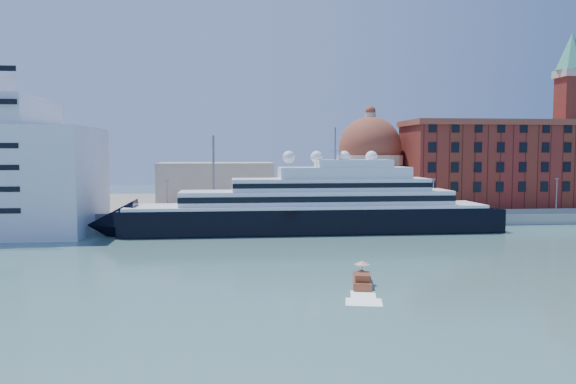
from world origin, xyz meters
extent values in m
plane|color=#365D5B|center=(0.00, 0.00, 0.00)|extent=(400.00, 400.00, 0.00)
cube|color=gray|center=(0.00, 34.00, 1.25)|extent=(180.00, 10.00, 2.50)
cube|color=slate|center=(0.00, 75.00, 1.00)|extent=(260.00, 72.00, 2.00)
cube|color=slate|center=(0.00, 29.50, 3.10)|extent=(180.00, 0.10, 1.20)
cube|color=black|center=(-0.34, 23.00, 2.15)|extent=(76.15, 11.72, 6.35)
cone|color=black|center=(-40.37, 23.00, 2.15)|extent=(9.76, 11.72, 11.72)
cube|color=black|center=(37.74, 23.00, 1.95)|extent=(5.86, 10.74, 5.86)
cube|color=white|center=(-0.34, 23.00, 5.57)|extent=(74.20, 11.91, 0.59)
cube|color=white|center=(1.61, 23.00, 7.32)|extent=(56.63, 9.76, 2.93)
cube|color=black|center=(1.61, 18.12, 7.32)|extent=(56.63, 0.15, 1.17)
cube|color=white|center=(4.54, 23.00, 10.06)|extent=(41.01, 8.79, 2.54)
cube|color=white|center=(7.47, 23.00, 12.50)|extent=(27.34, 7.81, 2.34)
cube|color=white|center=(9.42, 23.00, 14.45)|extent=(15.62, 6.83, 1.56)
cylinder|color=slate|center=(5.52, 23.00, 18.55)|extent=(0.29, 0.29, 6.83)
sphere|color=white|center=(-4.25, 23.00, 15.82)|extent=(2.54, 2.54, 2.54)
sphere|color=white|center=(1.61, 23.00, 15.82)|extent=(2.54, 2.54, 2.54)
sphere|color=white|center=(7.47, 23.00, 15.82)|extent=(2.54, 2.54, 2.54)
sphere|color=white|center=(13.33, 23.00, 15.82)|extent=(2.54, 2.54, 2.54)
cube|color=white|center=(-55.16, 19.37, 0.65)|extent=(13.64, 7.84, 1.73)
cube|color=white|center=(-53.09, 19.99, 2.05)|extent=(4.91, 3.82, 1.29)
cube|color=maroon|center=(-0.11, -24.51, 0.40)|extent=(3.64, 7.10, 1.13)
cube|color=maroon|center=(-0.35, -25.62, 1.35)|extent=(2.36, 3.14, 0.90)
cylinder|color=slate|center=(0.01, -23.96, 1.81)|extent=(0.07, 0.07, 1.81)
cone|color=red|center=(0.01, -23.96, 2.82)|extent=(2.03, 2.03, 0.45)
cube|color=maroon|center=(52.00, 52.00, 13.00)|extent=(42.00, 18.00, 22.00)
cube|color=brown|center=(52.00, 52.00, 24.50)|extent=(43.00, 19.00, 1.50)
cube|color=maroon|center=(76.00, 52.00, 19.50)|extent=(6.00, 6.00, 35.00)
cube|color=beige|center=(76.00, 52.00, 38.00)|extent=(7.00, 7.00, 2.00)
cone|color=#43957A|center=(76.00, 52.00, 44.00)|extent=(8.40, 8.40, 10.00)
cylinder|color=beige|center=(22.00, 58.00, 9.00)|extent=(18.00, 18.00, 14.00)
sphere|color=brown|center=(22.00, 58.00, 18.00)|extent=(17.00, 17.00, 17.00)
cylinder|color=beige|center=(22.00, 58.00, 26.00)|extent=(3.00, 3.00, 3.00)
cube|color=beige|center=(8.00, 56.00, 7.00)|extent=(18.00, 14.00, 10.00)
cube|color=beige|center=(-20.00, 58.00, 8.00)|extent=(30.00, 16.00, 12.00)
cylinder|color=slate|center=(-60.00, 31.00, 6.50)|extent=(0.24, 0.24, 8.00)
cube|color=slate|center=(-60.00, 31.00, 10.60)|extent=(0.80, 0.30, 0.25)
cylinder|color=slate|center=(-30.00, 31.00, 6.50)|extent=(0.24, 0.24, 8.00)
cube|color=slate|center=(-30.00, 31.00, 10.60)|extent=(0.80, 0.30, 0.25)
cylinder|color=slate|center=(0.00, 31.00, 6.50)|extent=(0.24, 0.24, 8.00)
cube|color=slate|center=(0.00, 31.00, 10.60)|extent=(0.80, 0.30, 0.25)
cylinder|color=slate|center=(30.00, 31.00, 6.50)|extent=(0.24, 0.24, 8.00)
cube|color=slate|center=(30.00, 31.00, 10.60)|extent=(0.80, 0.30, 0.25)
cylinder|color=slate|center=(60.00, 31.00, 6.50)|extent=(0.24, 0.24, 8.00)
cube|color=slate|center=(60.00, 31.00, 10.60)|extent=(0.80, 0.30, 0.25)
cylinder|color=slate|center=(-20.00, 33.00, 11.50)|extent=(0.50, 0.50, 18.00)
camera|label=1|loc=(-16.88, -92.83, 16.84)|focal=35.00mm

